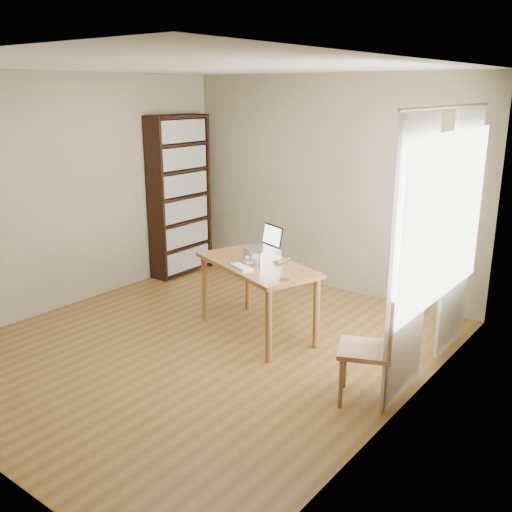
{
  "coord_description": "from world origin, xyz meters",
  "views": [
    {
      "loc": [
        3.51,
        -3.75,
        2.41
      ],
      "look_at": [
        0.22,
        0.53,
        0.83
      ],
      "focal_mm": 40.0,
      "sensor_mm": 36.0,
      "label": 1
    }
  ],
  "objects_px": {
    "cat": "(266,255)",
    "chair": "(374,345)",
    "laptop": "(265,242)",
    "keyboard": "(241,267)",
    "desk": "(257,273)",
    "bookshelf": "(180,196)"
  },
  "relations": [
    {
      "from": "chair",
      "to": "desk",
      "type": "bearing_deg",
      "value": 137.43
    },
    {
      "from": "desk",
      "to": "cat",
      "type": "bearing_deg",
      "value": 92.43
    },
    {
      "from": "cat",
      "to": "keyboard",
      "type": "bearing_deg",
      "value": -70.48
    },
    {
      "from": "keyboard",
      "to": "chair",
      "type": "xyz_separation_m",
      "value": [
        1.58,
        -0.31,
        -0.26
      ]
    },
    {
      "from": "laptop",
      "to": "cat",
      "type": "xyz_separation_m",
      "value": [
        0.03,
        -0.02,
        -0.13
      ]
    },
    {
      "from": "desk",
      "to": "keyboard",
      "type": "height_order",
      "value": "keyboard"
    },
    {
      "from": "cat",
      "to": "chair",
      "type": "height_order",
      "value": "chair"
    },
    {
      "from": "cat",
      "to": "chair",
      "type": "relative_size",
      "value": 0.51
    },
    {
      "from": "laptop",
      "to": "keyboard",
      "type": "distance_m",
      "value": 0.4
    },
    {
      "from": "desk",
      "to": "bookshelf",
      "type": "bearing_deg",
      "value": 173.47
    },
    {
      "from": "bookshelf",
      "to": "cat",
      "type": "xyz_separation_m",
      "value": [
        2.09,
        -0.89,
        -0.24
      ]
    },
    {
      "from": "bookshelf",
      "to": "keyboard",
      "type": "xyz_separation_m",
      "value": [
        2.03,
        -1.22,
        -0.29
      ]
    },
    {
      "from": "chair",
      "to": "keyboard",
      "type": "bearing_deg",
      "value": 145.2
    },
    {
      "from": "bookshelf",
      "to": "chair",
      "type": "distance_m",
      "value": 3.96
    },
    {
      "from": "laptop",
      "to": "keyboard",
      "type": "height_order",
      "value": "laptop"
    },
    {
      "from": "bookshelf",
      "to": "laptop",
      "type": "xyz_separation_m",
      "value": [
        2.06,
        -0.87,
        -0.11
      ]
    },
    {
      "from": "desk",
      "to": "keyboard",
      "type": "distance_m",
      "value": 0.25
    },
    {
      "from": "cat",
      "to": "bookshelf",
      "type": "bearing_deg",
      "value": -172.67
    },
    {
      "from": "laptop",
      "to": "chair",
      "type": "xyz_separation_m",
      "value": [
        1.55,
        -0.67,
        -0.44
      ]
    },
    {
      "from": "laptop",
      "to": "chair",
      "type": "relative_size",
      "value": 0.4
    },
    {
      "from": "bookshelf",
      "to": "chair",
      "type": "height_order",
      "value": "bookshelf"
    },
    {
      "from": "keyboard",
      "to": "chair",
      "type": "height_order",
      "value": "chair"
    }
  ]
}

